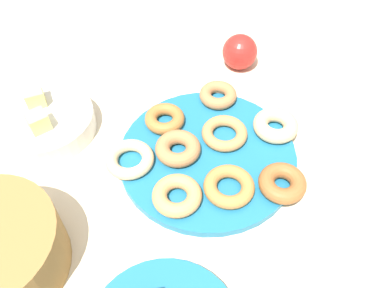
# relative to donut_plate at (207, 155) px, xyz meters

# --- Properties ---
(ground_plane) EXTENTS (2.40, 2.40, 0.00)m
(ground_plane) POSITION_rel_donut_plate_xyz_m (0.00, 0.00, -0.01)
(ground_plane) COLOR beige
(donut_plate) EXTENTS (0.34, 0.34, 0.02)m
(donut_plate) POSITION_rel_donut_plate_xyz_m (0.00, 0.00, 0.00)
(donut_plate) COLOR #1E6B93
(donut_plate) RESTS_ON ground_plane
(donut_0) EXTENTS (0.11, 0.11, 0.03)m
(donut_0) POSITION_rel_donut_plate_xyz_m (-0.10, 0.07, 0.02)
(donut_0) COLOR tan
(donut_0) RESTS_ON donut_plate
(donut_1) EXTENTS (0.11, 0.11, 0.03)m
(donut_1) POSITION_rel_donut_plate_xyz_m (-0.09, -0.12, 0.02)
(donut_1) COLOR #995B2D
(donut_1) RESTS_ON donut_plate
(donut_2) EXTENTS (0.11, 0.11, 0.02)m
(donut_2) POSITION_rel_donut_plate_xyz_m (0.09, 0.07, 0.02)
(donut_2) COLOR #AD6B33
(donut_2) RESTS_ON donut_plate
(donut_3) EXTENTS (0.12, 0.12, 0.02)m
(donut_3) POSITION_rel_donut_plate_xyz_m (-0.09, -0.02, 0.02)
(donut_3) COLOR #BC7A3D
(donut_3) RESTS_ON donut_plate
(donut_4) EXTENTS (0.13, 0.13, 0.02)m
(donut_4) POSITION_rel_donut_plate_xyz_m (0.04, -0.04, 0.02)
(donut_4) COLOR #C6844C
(donut_4) RESTS_ON donut_plate
(donut_5) EXTENTS (0.12, 0.12, 0.03)m
(donut_5) POSITION_rel_donut_plate_xyz_m (0.01, 0.06, 0.02)
(donut_5) COLOR #B27547
(donut_5) RESTS_ON donut_plate
(donut_6) EXTENTS (0.12, 0.12, 0.02)m
(donut_6) POSITION_rel_donut_plate_xyz_m (-0.01, 0.15, 0.02)
(donut_6) COLOR #EABC84
(donut_6) RESTS_ON donut_plate
(donut_7) EXTENTS (0.11, 0.11, 0.02)m
(donut_7) POSITION_rel_donut_plate_xyz_m (0.14, -0.04, 0.02)
(donut_7) COLOR #B27547
(donut_7) RESTS_ON donut_plate
(donut_8) EXTENTS (0.12, 0.12, 0.03)m
(donut_8) POSITION_rel_donut_plate_xyz_m (0.04, -0.14, 0.02)
(donut_8) COLOR #EABC84
(donut_8) RESTS_ON donut_plate
(fruit_bowl) EXTENTS (0.19, 0.19, 0.04)m
(fruit_bowl) POSITION_rel_donut_plate_xyz_m (0.11, 0.31, 0.01)
(fruit_bowl) COLOR silver
(fruit_bowl) RESTS_ON ground_plane
(melon_chunk_left) EXTENTS (0.05, 0.05, 0.04)m
(melon_chunk_left) POSITION_rel_donut_plate_xyz_m (0.08, 0.31, 0.05)
(melon_chunk_left) COLOR #DBD67A
(melon_chunk_left) RESTS_ON fruit_bowl
(melon_chunk_right) EXTENTS (0.04, 0.04, 0.04)m
(melon_chunk_right) POSITION_rel_donut_plate_xyz_m (0.15, 0.33, 0.05)
(melon_chunk_right) COLOR #DBD67A
(melon_chunk_right) RESTS_ON fruit_bowl
(apple) EXTENTS (0.08, 0.08, 0.08)m
(apple) POSITION_rel_donut_plate_xyz_m (0.27, -0.11, 0.03)
(apple) COLOR red
(apple) RESTS_ON ground_plane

